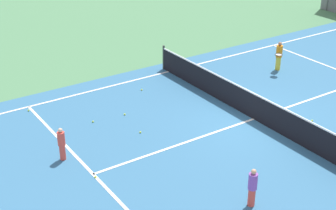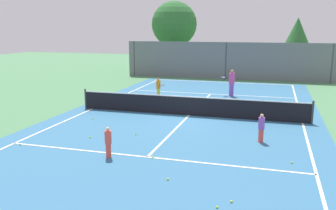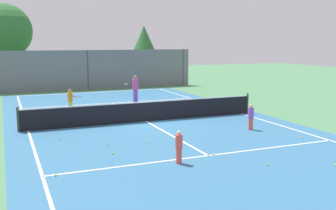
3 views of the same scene
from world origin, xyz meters
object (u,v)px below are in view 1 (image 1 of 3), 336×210
Objects in this scene: player_0 at (279,56)px; tennis_ball_9 at (93,122)px; tennis_ball_10 at (312,121)px; player_1 at (62,144)px; tennis_ball_4 at (96,177)px; tennis_ball_0 at (142,90)px; tennis_ball_3 at (125,114)px; player_3 at (252,187)px; tennis_ball_7 at (140,132)px; tennis_ball_5 at (29,110)px.

tennis_ball_9 is (-0.02, -9.10, -0.64)m from player_0.
player_0 reaches higher than tennis_ball_10.
tennis_ball_4 is at bearing 14.10° from player_1.
tennis_ball_0 and tennis_ball_10 have the same top height.
player_0 is 7.91m from tennis_ball_3.
player_3 is 17.36× the size of tennis_ball_0.
player_3 is 5.70m from tennis_ball_10.
player_3 is at bearing 39.56° from tennis_ball_4.
tennis_ball_0 and tennis_ball_7 have the same top height.
tennis_ball_10 is at bearing 56.70° from tennis_ball_9.
player_3 is 4.59m from tennis_ball_4.
player_3 reaches higher than tennis_ball_4.
player_0 is 19.62× the size of tennis_ball_7.
player_1 reaches higher than tennis_ball_7.
tennis_ball_3 is (-6.58, -0.19, -0.55)m from player_3.
player_0 is at bearing 101.11° from tennis_ball_7.
tennis_ball_10 is (2.68, 5.55, 0.00)m from tennis_ball_7.
tennis_ball_9 is at bearing -168.15° from player_3.
player_0 is at bearing 89.86° from tennis_ball_9.
tennis_ball_3 is 1.49m from tennis_ball_7.
tennis_ball_4 and tennis_ball_7 have the same top height.
player_0 is at bearing 90.82° from tennis_ball_3.
tennis_ball_10 is at bearing 82.25° from tennis_ball_4.
tennis_ball_5 is at bearing -161.25° from player_3.
tennis_ball_5 is at bearing 176.03° from player_1.
player_0 is 19.62× the size of tennis_ball_0.
tennis_ball_5 is 2.67m from tennis_ball_9.
tennis_ball_3 is at bearing 51.01° from tennis_ball_5.
player_1 is 16.58× the size of tennis_ball_5.
player_1 reaches higher than tennis_ball_9.
tennis_ball_4 is at bearing -57.36° from tennis_ball_7.
player_0 reaches higher than tennis_ball_0.
player_0 is 19.62× the size of tennis_ball_10.
tennis_ball_7 is 1.89m from tennis_ball_9.
tennis_ball_3 is at bearing -178.32° from player_3.
tennis_ball_10 is (4.28, -2.56, -0.64)m from player_0.
player_1 is at bearing -56.60° from tennis_ball_0.
tennis_ball_5 is at bearing -101.44° from player_0.
player_3 is 17.36× the size of tennis_ball_7.
player_0 is 10.19m from player_3.
tennis_ball_7 is at bearing -175.36° from player_3.
player_3 reaches higher than tennis_ball_0.
tennis_ball_0 is at bearing 169.78° from player_3.
tennis_ball_3 is 1.00× the size of tennis_ball_9.
tennis_ball_7 is at bearing -115.83° from tennis_ball_10.
tennis_ball_0 is at bearing 148.14° from tennis_ball_7.
tennis_ball_9 is (-0.13, -1.22, 0.00)m from tennis_ball_3.
tennis_ball_0 is at bearing 80.71° from tennis_ball_5.
tennis_ball_4 and tennis_ball_9 have the same top height.
tennis_ball_7 is (-1.59, 2.49, 0.00)m from tennis_ball_4.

